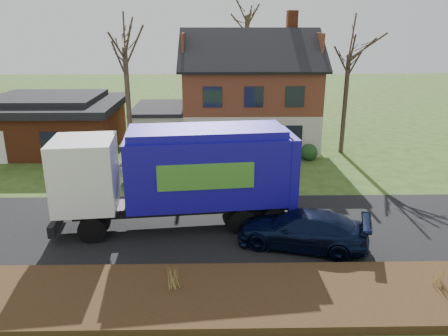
{
  "coord_description": "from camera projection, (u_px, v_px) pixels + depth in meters",
  "views": [
    {
      "loc": [
        -0.41,
        -17.19,
        8.41
      ],
      "look_at": [
        -0.02,
        2.5,
        1.86
      ],
      "focal_mm": 35.0,
      "sensor_mm": 36.0,
      "label": 1
    }
  ],
  "objects": [
    {
      "name": "tree_front_west",
      "position": [
        123.0,
        28.0,
        24.44
      ],
      "size": [
        3.32,
        3.32,
        9.87
      ],
      "color": "#46372A",
      "rests_on": "ground"
    },
    {
      "name": "tree_front_east",
      "position": [
        351.0,
        38.0,
        27.56
      ],
      "size": [
        3.34,
        3.34,
        9.26
      ],
      "color": "#3F3026",
      "rests_on": "ground"
    },
    {
      "name": "navy_wagon",
      "position": [
        302.0,
        229.0,
        17.08
      ],
      "size": [
        5.45,
        3.42,
        1.47
      ],
      "primitive_type": "imported",
      "rotation": [
        0.0,
        0.0,
        -1.86
      ],
      "color": "black",
      "rests_on": "ground"
    },
    {
      "name": "ranch_house",
      "position": [
        50.0,
        122.0,
        30.51
      ],
      "size": [
        9.8,
        8.2,
        3.7
      ],
      "color": "brown",
      "rests_on": "ground"
    },
    {
      "name": "tree_back",
      "position": [
        247.0,
        1.0,
        37.97
      ],
      "size": [
        3.89,
        3.89,
        12.32
      ],
      "color": "#3B3223",
      "rests_on": "ground"
    },
    {
      "name": "garbage_truck",
      "position": [
        182.0,
        171.0,
        18.37
      ],
      "size": [
        10.33,
        3.78,
        4.33
      ],
      "rotation": [
        0.0,
        0.0,
        0.11
      ],
      "color": "black",
      "rests_on": "ground"
    },
    {
      "name": "ground",
      "position": [
        226.0,
        227.0,
        18.97
      ],
      "size": [
        120.0,
        120.0,
        0.0
      ],
      "primitive_type": "plane",
      "color": "#2C4717",
      "rests_on": "ground"
    },
    {
      "name": "grass_clump_mid",
      "position": [
        172.0,
        277.0,
        13.88
      ],
      "size": [
        0.32,
        0.26,
        0.89
      ],
      "color": "#9A8844",
      "rests_on": "mulch_verge"
    },
    {
      "name": "silver_sedan",
      "position": [
        162.0,
        171.0,
        23.62
      ],
      "size": [
        4.95,
        2.54,
        1.56
      ],
      "primitive_type": "imported",
      "rotation": [
        0.0,
        0.0,
        1.37
      ],
      "color": "#A1A5A8",
      "rests_on": "ground"
    },
    {
      "name": "mulch_verge",
      "position": [
        230.0,
        296.0,
        13.9
      ],
      "size": [
        80.0,
        3.5,
        0.3
      ],
      "primitive_type": "cube",
      "color": "black",
      "rests_on": "ground"
    },
    {
      "name": "road",
      "position": [
        226.0,
        226.0,
        18.97
      ],
      "size": [
        80.0,
        7.0,
        0.02
      ],
      "primitive_type": "cube",
      "color": "black",
      "rests_on": "ground"
    },
    {
      "name": "grass_clump_east",
      "position": [
        440.0,
        272.0,
        14.12
      ],
      "size": [
        0.37,
        0.3,
        0.92
      ],
      "color": "tan",
      "rests_on": "mulch_verge"
    },
    {
      "name": "main_house",
      "position": [
        242.0,
        88.0,
        30.92
      ],
      "size": [
        12.95,
        8.95,
        9.26
      ],
      "color": "beige",
      "rests_on": "ground"
    }
  ]
}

